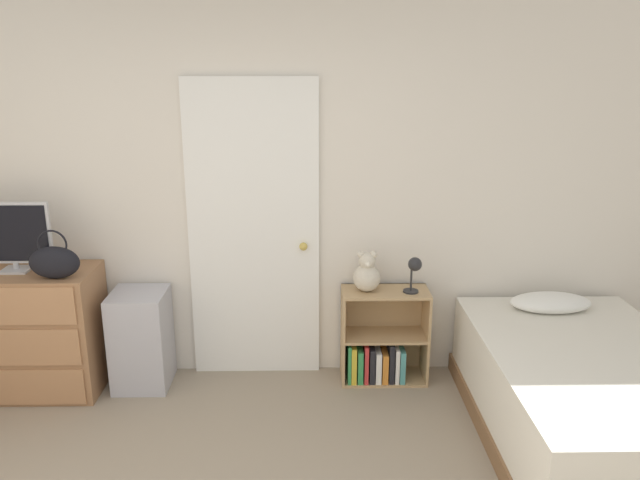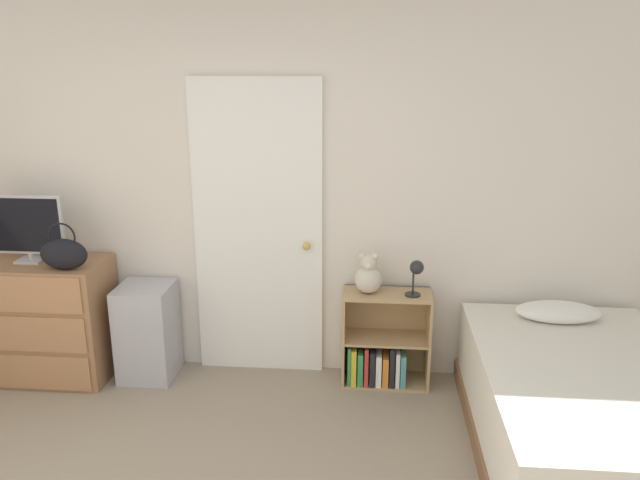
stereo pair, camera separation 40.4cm
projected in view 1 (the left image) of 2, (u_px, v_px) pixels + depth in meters
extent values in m
cube|color=silver|center=(248.00, 197.00, 4.24)|extent=(10.00, 0.06, 2.55)
cube|color=white|center=(254.00, 233.00, 4.26)|extent=(0.89, 0.04, 2.07)
sphere|color=gold|center=(303.00, 247.00, 4.24)|extent=(0.06, 0.06, 0.06)
cube|color=#996B47|center=(24.00, 331.00, 4.17)|extent=(1.00, 0.48, 0.85)
cube|color=#AB774F|center=(13.00, 387.00, 4.01)|extent=(0.92, 0.01, 0.25)
cube|color=#AB774F|center=(7.00, 348.00, 3.93)|extent=(0.92, 0.01, 0.25)
cube|color=#AB774F|center=(1.00, 306.00, 3.85)|extent=(0.92, 0.01, 0.25)
cube|color=#B7B7BC|center=(17.00, 270.00, 4.06)|extent=(0.18, 0.16, 0.01)
cylinder|color=#B7B7BC|center=(16.00, 266.00, 4.05)|extent=(0.04, 0.04, 0.04)
cube|color=#B7B7BC|center=(11.00, 233.00, 3.99)|extent=(0.50, 0.02, 0.40)
cube|color=black|center=(10.00, 234.00, 3.97)|extent=(0.47, 0.01, 0.37)
ellipsoid|color=black|center=(54.00, 263.00, 3.89)|extent=(0.32, 0.13, 0.21)
torus|color=black|center=(52.00, 244.00, 3.86)|extent=(0.19, 0.01, 0.19)
cube|color=#ADADB7|center=(141.00, 339.00, 4.26)|extent=(0.37, 0.38, 0.68)
cube|color=tan|center=(343.00, 336.00, 4.33)|extent=(0.02, 0.29, 0.66)
cube|color=tan|center=(425.00, 335.00, 4.34)|extent=(0.02, 0.29, 0.66)
cube|color=tan|center=(383.00, 377.00, 4.42)|extent=(0.56, 0.29, 0.02)
cube|color=tan|center=(384.00, 335.00, 4.33)|extent=(0.56, 0.29, 0.02)
cube|color=tan|center=(386.00, 292.00, 4.24)|extent=(0.56, 0.29, 0.02)
cube|color=tan|center=(382.00, 327.00, 4.47)|extent=(0.59, 0.01, 0.66)
cube|color=#338C4C|center=(349.00, 361.00, 4.34)|extent=(0.02, 0.18, 0.28)
cube|color=gold|center=(353.00, 360.00, 4.37)|extent=(0.03, 0.24, 0.26)
cube|color=#338C4C|center=(360.00, 364.00, 4.33)|extent=(0.04, 0.16, 0.24)
cube|color=red|center=(366.00, 360.00, 4.35)|extent=(0.03, 0.20, 0.28)
cube|color=black|center=(371.00, 362.00, 4.35)|extent=(0.04, 0.19, 0.25)
cube|color=white|center=(378.00, 364.00, 4.35)|extent=(0.04, 0.19, 0.23)
cube|color=orange|center=(384.00, 363.00, 4.38)|extent=(0.04, 0.24, 0.21)
cube|color=black|center=(391.00, 360.00, 4.34)|extent=(0.03, 0.17, 0.29)
cube|color=white|center=(396.00, 362.00, 4.35)|extent=(0.03, 0.19, 0.25)
cube|color=teal|center=(401.00, 362.00, 4.37)|extent=(0.04, 0.23, 0.23)
sphere|color=beige|center=(367.00, 278.00, 4.21)|extent=(0.19, 0.19, 0.19)
sphere|color=beige|center=(367.00, 261.00, 4.18)|extent=(0.11, 0.11, 0.11)
sphere|color=silver|center=(368.00, 264.00, 4.13)|extent=(0.04, 0.04, 0.04)
sphere|color=beige|center=(361.00, 255.00, 4.16)|extent=(0.05, 0.05, 0.05)
sphere|color=beige|center=(374.00, 255.00, 4.17)|extent=(0.05, 0.05, 0.05)
cylinder|color=#262628|center=(411.00, 291.00, 4.21)|extent=(0.10, 0.10, 0.01)
cylinder|color=#262628|center=(411.00, 279.00, 4.19)|extent=(0.01, 0.01, 0.16)
sphere|color=#262628|center=(415.00, 264.00, 4.15)|extent=(0.09, 0.09, 0.09)
cube|color=brown|center=(583.00, 433.00, 3.67)|extent=(1.19, 1.86, 0.12)
cube|color=silver|center=(589.00, 390.00, 3.59)|extent=(1.16, 1.80, 0.45)
ellipsoid|color=white|center=(551.00, 302.00, 4.16)|extent=(0.54, 0.28, 0.12)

